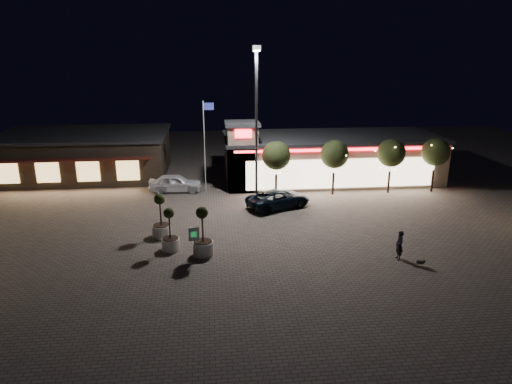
{
  "coord_description": "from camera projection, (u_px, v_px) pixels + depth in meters",
  "views": [
    {
      "loc": [
        -1.54,
        -26.05,
        12.01
      ],
      "look_at": [
        1.76,
        6.0,
        1.99
      ],
      "focal_mm": 32.0,
      "sensor_mm": 36.0,
      "label": 1
    }
  ],
  "objects": [
    {
      "name": "pedestrian",
      "position": [
        399.0,
        245.0,
        27.16
      ],
      "size": [
        0.44,
        0.66,
        1.8
      ],
      "primitive_type": "imported",
      "rotation": [
        0.0,
        0.0,
        -1.55
      ],
      "color": "black",
      "rests_on": "ground"
    },
    {
      "name": "planter_mid",
      "position": [
        203.0,
        240.0,
        27.77
      ],
      "size": [
        1.27,
        1.27,
        3.11
      ],
      "color": "silver",
      "rests_on": "ground"
    },
    {
      "name": "string_tree_d",
      "position": [
        436.0,
        152.0,
        39.62
      ],
      "size": [
        2.42,
        2.42,
        4.79
      ],
      "color": "#332319",
      "rests_on": "ground"
    },
    {
      "name": "white_sedan",
      "position": [
        175.0,
        183.0,
        40.36
      ],
      "size": [
        4.66,
        1.97,
        1.57
      ],
      "primitive_type": "imported",
      "rotation": [
        0.0,
        0.0,
        1.55
      ],
      "color": "white",
      "rests_on": "ground"
    },
    {
      "name": "string_tree_c",
      "position": [
        391.0,
        153.0,
        39.22
      ],
      "size": [
        2.42,
        2.42,
        4.79
      ],
      "color": "#332319",
      "rests_on": "ground"
    },
    {
      "name": "string_tree_b",
      "position": [
        335.0,
        154.0,
        38.74
      ],
      "size": [
        2.42,
        2.42,
        4.79
      ],
      "color": "#332319",
      "rests_on": "ground"
    },
    {
      "name": "planter_right",
      "position": [
        170.0,
        237.0,
        28.46
      ],
      "size": [
        1.14,
        1.14,
        2.8
      ],
      "color": "silver",
      "rests_on": "ground"
    },
    {
      "name": "restaurant_building",
      "position": [
        85.0,
        154.0,
        45.42
      ],
      "size": [
        16.4,
        11.0,
        4.3
      ],
      "color": "#382D23",
      "rests_on": "ground"
    },
    {
      "name": "floodlight_pole",
      "position": [
        256.0,
        120.0,
        34.17
      ],
      "size": [
        0.6,
        0.4,
        12.38
      ],
      "color": "gray",
      "rests_on": "ground"
    },
    {
      "name": "valet_sign",
      "position": [
        194.0,
        237.0,
        27.26
      ],
      "size": [
        0.64,
        0.17,
        1.94
      ],
      "color": "gray",
      "rests_on": "ground"
    },
    {
      "name": "retail_building",
      "position": [
        326.0,
        157.0,
        43.76
      ],
      "size": [
        20.4,
        8.4,
        6.1
      ],
      "color": "gray",
      "rests_on": "ground"
    },
    {
      "name": "pickup_truck",
      "position": [
        279.0,
        199.0,
        36.27
      ],
      "size": [
        5.74,
        4.3,
        1.45
      ],
      "primitive_type": "imported",
      "rotation": [
        0.0,
        0.0,
        1.98
      ],
      "color": "black",
      "rests_on": "ground"
    },
    {
      "name": "string_tree_a",
      "position": [
        276.0,
        156.0,
        38.25
      ],
      "size": [
        2.42,
        2.42,
        4.79
      ],
      "color": "#332319",
      "rests_on": "ground"
    },
    {
      "name": "planter_left",
      "position": [
        161.0,
        224.0,
        30.45
      ],
      "size": [
        1.24,
        1.24,
        3.04
      ],
      "color": "silver",
      "rests_on": "ground"
    },
    {
      "name": "ground",
      "position": [
        238.0,
        252.0,
        28.46
      ],
      "size": [
        90.0,
        90.0,
        0.0
      ],
      "primitive_type": "plane",
      "color": "#6A5E56",
      "rests_on": "ground"
    },
    {
      "name": "dog",
      "position": [
        421.0,
        262.0,
        26.49
      ],
      "size": [
        0.51,
        0.28,
        0.27
      ],
      "color": "#59514C",
      "rests_on": "ground"
    },
    {
      "name": "flagpole",
      "position": [
        205.0,
        139.0,
        39.22
      ],
      "size": [
        0.95,
        0.1,
        8.0
      ],
      "color": "white",
      "rests_on": "ground"
    }
  ]
}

